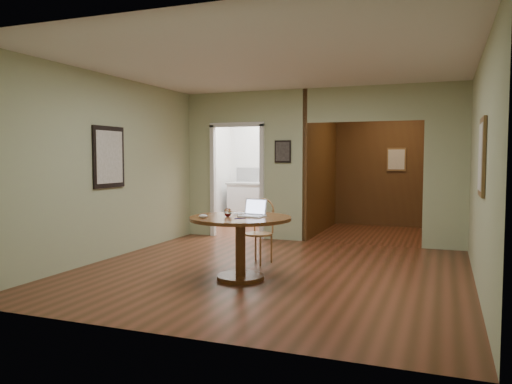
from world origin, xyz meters
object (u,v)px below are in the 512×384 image
at_px(closed_laptop, 244,214).
at_px(dining_table, 240,233).
at_px(open_laptop, 254,211).
at_px(chair, 260,227).

bearing_deg(closed_laptop, dining_table, -87.73).
xyz_separation_m(dining_table, closed_laptop, (-0.02, 0.16, 0.21)).
xyz_separation_m(dining_table, open_laptop, (0.14, 0.09, 0.26)).
relative_size(open_laptop, closed_laptop, 1.05).
bearing_deg(dining_table, closed_laptop, 96.99).
bearing_deg(chair, closed_laptop, -69.22).
distance_m(open_laptop, closed_laptop, 0.18).
bearing_deg(chair, dining_table, -69.12).
xyz_separation_m(chair, open_laptop, (0.25, -0.92, 0.33)).
xyz_separation_m(open_laptop, closed_laptop, (-0.16, 0.07, -0.05)).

